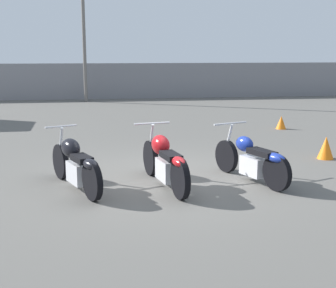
{
  "coord_description": "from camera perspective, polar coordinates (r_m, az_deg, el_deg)",
  "views": [
    {
      "loc": [
        -1.18,
        -8.27,
        2.35
      ],
      "look_at": [
        0.0,
        0.14,
        0.65
      ],
      "focal_mm": 50.0,
      "sensor_mm": 36.0,
      "label": 1
    }
  ],
  "objects": [
    {
      "name": "motorcycle_slot_2",
      "position": [
        8.62,
        10.23,
        -1.87
      ],
      "size": [
        1.0,
        1.98,
        1.0
      ],
      "rotation": [
        0.0,
        0.0,
        0.36
      ],
      "color": "black",
      "rests_on": "ground_plane"
    },
    {
      "name": "motorcycle_slot_0",
      "position": [
        8.16,
        -11.19,
        -2.39
      ],
      "size": [
        1.01,
        2.04,
        1.02
      ],
      "rotation": [
        0.0,
        0.0,
        0.41
      ],
      "color": "black",
      "rests_on": "ground_plane"
    },
    {
      "name": "traffic_cone_far",
      "position": [
        14.66,
        13.63,
        2.57
      ],
      "size": [
        0.31,
        0.31,
        0.4
      ],
      "color": "orange",
      "rests_on": "ground_plane"
    },
    {
      "name": "motorcycle_slot_1",
      "position": [
        8.16,
        -0.4,
        -2.08
      ],
      "size": [
        0.77,
        2.22,
        1.04
      ],
      "rotation": [
        0.0,
        0.0,
        0.2
      ],
      "color": "black",
      "rests_on": "ground_plane"
    },
    {
      "name": "fence_back",
      "position": [
        23.38,
        -5.13,
        7.65
      ],
      "size": [
        40.0,
        0.04,
        1.74
      ],
      "color": "gray",
      "rests_on": "ground_plane"
    },
    {
      "name": "ground_plane",
      "position": [
        8.68,
        0.13,
        -4.39
      ],
      "size": [
        60.0,
        60.0,
        0.0
      ],
      "primitive_type": "plane",
      "color": "#5B5954"
    },
    {
      "name": "traffic_cone_near",
      "position": [
        10.87,
        18.69,
        -0.43
      ],
      "size": [
        0.36,
        0.36,
        0.5
      ],
      "color": "orange",
      "rests_on": "ground_plane"
    }
  ]
}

